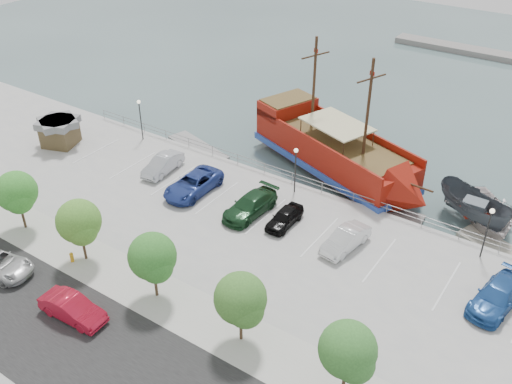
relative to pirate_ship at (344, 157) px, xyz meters
The scene contains 27 objects.
ground 12.89m from the pirate_ship, 97.34° to the right, with size 160.00×160.00×0.00m, color #3A4E4F.
street 28.68m from the pirate_ship, 93.25° to the right, with size 100.00×8.00×0.04m, color black.
sidewalk 22.70m from the pirate_ship, 94.11° to the right, with size 100.00×4.00×0.05m, color #AEACA2.
seawall_railing 5.11m from the pirate_ship, 108.67° to the right, with size 50.00×0.06×1.00m.
pirate_ship is the anchor object (origin of this frame).
patrol_boat 12.33m from the pirate_ship, ahead, with size 2.73×7.25×2.80m, color #3D4349.
speedboat 13.27m from the pirate_ship, ahead, with size 5.38×7.54×1.56m, color white.
dock_west 15.18m from the pirate_ship, 166.92° to the right, with size 7.75×2.22×0.44m, color gray.
dock_mid 7.01m from the pirate_ship, 30.44° to the right, with size 6.44×1.84×0.37m, color slate.
dock_east 16.08m from the pirate_ship, 12.33° to the right, with size 7.25×2.07×0.41m, color gray.
shed 28.07m from the pirate_ship, 155.79° to the right, with size 4.23×4.23×2.72m.
street_sedan 27.74m from the pirate_ship, 101.78° to the right, with size 1.65×4.74×1.56m, color #B31127.
fire_hydrant 25.54m from the pirate_ship, 113.50° to the right, with size 0.29×0.29×0.83m.
lamp_post_left 20.63m from the pirate_ship, 162.71° to the right, with size 0.36×0.36×4.28m.
lamp_post_mid 6.57m from the pirate_ship, 104.90° to the right, with size 0.36×0.36×4.28m.
lamp_post_right 15.72m from the pirate_ship, 23.02° to the right, with size 0.36×0.36×4.28m.
tree_b 28.12m from the pirate_ship, 126.00° to the right, with size 3.30×3.20×5.00m.
tree_c 24.68m from the pirate_ship, 112.68° to the right, with size 3.30×3.20×5.00m.
tree_d 22.92m from the pirate_ship, 96.23° to the right, with size 3.30×3.20×5.00m.
tree_e 23.23m from the pirate_ship, 78.73° to the right, with size 3.30×3.20×5.00m.
tree_f 25.53m from the pirate_ship, 63.07° to the right, with size 3.30×3.20×5.00m.
parked_car_b 16.70m from the pirate_ship, 143.68° to the right, with size 1.65×4.73×1.56m, color #AFB2B7.
parked_car_c 14.19m from the pirate_ship, 128.77° to the right, with size 2.75×5.97×1.66m, color navy.
parked_car_d 11.41m from the pirate_ship, 104.87° to the right, with size 2.27×5.59×1.62m, color #173B1E.
parked_car_e 10.76m from the pirate_ship, 88.88° to the right, with size 1.63×4.06×1.38m, color black.
parked_car_f 12.10m from the pirate_ship, 62.60° to the right, with size 1.63×4.67×1.54m, color silver.
parked_car_h 19.80m from the pirate_ship, 32.85° to the right, with size 2.27×5.59×1.62m, color #204D93.
Camera 1 is at (20.74, -30.15, 26.68)m, focal length 40.00 mm.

